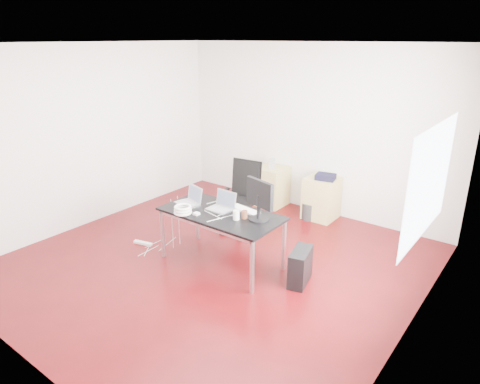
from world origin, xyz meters
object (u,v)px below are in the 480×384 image
Objects in this scene: filing_cabinet_left at (271,186)px; desk at (221,216)px; pc_tower at (300,267)px; office_chair at (241,193)px; filing_cabinet_right at (321,198)px.

desk is at bearing -73.55° from filing_cabinet_left.
office_chair is at bearing 137.98° from pc_tower.
pc_tower is at bearing -69.67° from filing_cabinet_right.
filing_cabinet_left is 2.63m from pc_tower.
pc_tower is at bearing -48.96° from filing_cabinet_left.
filing_cabinet_right is at bearing 50.00° from office_chair.
filing_cabinet_right is 2.12m from pc_tower.
filing_cabinet_left reaches higher than pc_tower.
desk is 2.29× the size of filing_cabinet_right.
filing_cabinet_right reaches higher than pc_tower.
office_chair reaches higher than pc_tower.
office_chair is at bearing -79.56° from filing_cabinet_left.
filing_cabinet_right is at bearing 96.30° from pc_tower.
office_chair is 1.54× the size of filing_cabinet_right.
filing_cabinet_right is (0.99, 0.00, 0.00)m from filing_cabinet_left.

